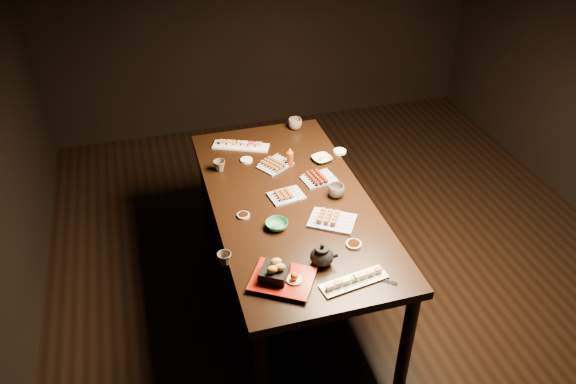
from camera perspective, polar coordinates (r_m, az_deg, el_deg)
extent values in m
plane|color=black|center=(3.76, 7.46, -10.35)|extent=(5.00, 5.00, 0.00)
cube|color=black|center=(3.50, 0.23, -5.74)|extent=(1.16, 1.91, 0.75)
imported|color=#2C8863|center=(3.05, -1.15, -3.36)|extent=(0.14, 0.14, 0.04)
imported|color=beige|center=(3.61, 3.45, 3.38)|extent=(0.15, 0.15, 0.03)
imported|color=#52493F|center=(2.83, -6.47, -6.75)|extent=(0.07, 0.07, 0.07)
imported|color=#52493F|center=(3.28, 4.92, 0.11)|extent=(0.11, 0.11, 0.08)
imported|color=#52493F|center=(3.53, -6.99, 2.67)|extent=(0.08, 0.08, 0.07)
imported|color=#52493F|center=(3.96, 0.73, 6.93)|extent=(0.13, 0.13, 0.08)
cylinder|color=maroon|center=(3.53, 0.21, 3.59)|extent=(0.06, 0.06, 0.13)
cylinder|color=white|center=(3.14, -4.55, -2.38)|extent=(0.10, 0.10, 0.01)
cylinder|color=white|center=(3.71, 5.28, 4.13)|extent=(0.11, 0.11, 0.01)
cylinder|color=white|center=(2.96, 6.69, -5.30)|extent=(0.10, 0.10, 0.01)
cylinder|color=white|center=(3.62, -4.24, 3.25)|extent=(0.10, 0.10, 0.01)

